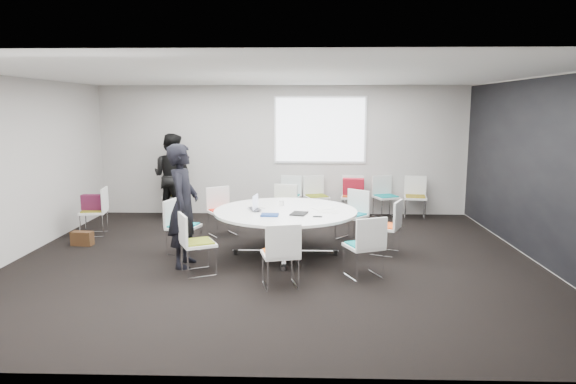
{
  "coord_description": "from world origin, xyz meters",
  "views": [
    {
      "loc": [
        0.45,
        -7.66,
        2.34
      ],
      "look_at": [
        0.2,
        0.4,
        1.0
      ],
      "focal_mm": 32.0,
      "sensor_mm": 36.0,
      "label": 1
    }
  ],
  "objects_px": {
    "chair_ring_a": "(385,237)",
    "chair_back_d": "(386,205)",
    "conference_table": "(285,221)",
    "person_back": "(172,176)",
    "chair_ring_h": "(364,258)",
    "chair_back_c": "(352,205)",
    "chair_ring_d": "(223,221)",
    "chair_ring_g": "(281,267)",
    "chair_back_a": "(289,205)",
    "chair_ring_e": "(183,237)",
    "laptop": "(258,209)",
    "chair_ring_c": "(283,217)",
    "chair_person_back": "(175,204)",
    "chair_ring_f": "(198,255)",
    "chair_back_e": "(415,205)",
    "brown_bag": "(82,238)",
    "cup": "(281,203)",
    "chair_back_b": "(316,205)",
    "chair_spare_left": "(95,221)",
    "person_main": "(183,206)",
    "chair_ring_b": "(352,225)",
    "maroon_bag": "(93,202)"
  },
  "relations": [
    {
      "from": "chair_ring_a",
      "to": "chair_back_d",
      "type": "relative_size",
      "value": 1.0
    },
    {
      "from": "conference_table",
      "to": "person_back",
      "type": "bearing_deg",
      "value": 132.58
    },
    {
      "from": "chair_ring_h",
      "to": "chair_back_c",
      "type": "distance_m",
      "value": 3.96
    },
    {
      "from": "chair_ring_d",
      "to": "chair_back_d",
      "type": "height_order",
      "value": "same"
    },
    {
      "from": "chair_ring_g",
      "to": "chair_back_a",
      "type": "bearing_deg",
      "value": 76.25
    },
    {
      "from": "chair_ring_e",
      "to": "chair_back_c",
      "type": "distance_m",
      "value": 4.14
    },
    {
      "from": "chair_ring_d",
      "to": "laptop",
      "type": "distance_m",
      "value": 1.53
    },
    {
      "from": "chair_ring_c",
      "to": "laptop",
      "type": "distance_m",
      "value": 1.67
    },
    {
      "from": "conference_table",
      "to": "chair_back_c",
      "type": "xyz_separation_m",
      "value": [
        1.33,
        2.88,
        -0.27
      ]
    },
    {
      "from": "chair_back_c",
      "to": "chair_person_back",
      "type": "distance_m",
      "value": 3.82
    },
    {
      "from": "chair_ring_f",
      "to": "chair_person_back",
      "type": "xyz_separation_m",
      "value": [
        -1.29,
        3.88,
        0.0
      ]
    },
    {
      "from": "chair_ring_c",
      "to": "chair_back_e",
      "type": "height_order",
      "value": "same"
    },
    {
      "from": "chair_back_d",
      "to": "brown_bag",
      "type": "relative_size",
      "value": 2.44
    },
    {
      "from": "chair_back_a",
      "to": "chair_ring_f",
      "type": "bearing_deg",
      "value": 87.02
    },
    {
      "from": "chair_ring_a",
      "to": "cup",
      "type": "relative_size",
      "value": 9.78
    },
    {
      "from": "chair_ring_d",
      "to": "chair_back_b",
      "type": "distance_m",
      "value": 2.39
    },
    {
      "from": "chair_ring_e",
      "to": "chair_ring_f",
      "type": "distance_m",
      "value": 1.1
    },
    {
      "from": "conference_table",
      "to": "chair_back_c",
      "type": "distance_m",
      "value": 3.18
    },
    {
      "from": "chair_person_back",
      "to": "chair_ring_e",
      "type": "bearing_deg",
      "value": 106.54
    },
    {
      "from": "chair_ring_c",
      "to": "chair_ring_h",
      "type": "distance_m",
      "value": 2.9
    },
    {
      "from": "chair_ring_f",
      "to": "laptop",
      "type": "distance_m",
      "value": 1.33
    },
    {
      "from": "chair_back_b",
      "to": "chair_spare_left",
      "type": "bearing_deg",
      "value": 3.85
    },
    {
      "from": "chair_ring_h",
      "to": "chair_back_d",
      "type": "height_order",
      "value": "same"
    },
    {
      "from": "chair_ring_a",
      "to": "chair_ring_c",
      "type": "distance_m",
      "value": 2.24
    },
    {
      "from": "chair_ring_d",
      "to": "chair_back_c",
      "type": "height_order",
      "value": "same"
    },
    {
      "from": "person_main",
      "to": "brown_bag",
      "type": "distance_m",
      "value": 2.42
    },
    {
      "from": "chair_ring_d",
      "to": "cup",
      "type": "relative_size",
      "value": 9.78
    },
    {
      "from": "chair_ring_b",
      "to": "chair_back_b",
      "type": "xyz_separation_m",
      "value": [
        -0.58,
        1.88,
        0.0
      ]
    },
    {
      "from": "chair_spare_left",
      "to": "chair_ring_g",
      "type": "bearing_deg",
      "value": -136.36
    },
    {
      "from": "maroon_bag",
      "to": "brown_bag",
      "type": "xyz_separation_m",
      "value": [
        0.07,
        -0.7,
        -0.5
      ]
    },
    {
      "from": "chair_ring_b",
      "to": "cup",
      "type": "distance_m",
      "value": 1.46
    },
    {
      "from": "chair_ring_g",
      "to": "chair_person_back",
      "type": "bearing_deg",
      "value": 105.58
    },
    {
      "from": "chair_ring_f",
      "to": "chair_back_c",
      "type": "distance_m",
      "value": 4.63
    },
    {
      "from": "chair_ring_g",
      "to": "chair_ring_b",
      "type": "bearing_deg",
      "value": 50.93
    },
    {
      "from": "chair_ring_d",
      "to": "chair_spare_left",
      "type": "height_order",
      "value": "same"
    },
    {
      "from": "chair_ring_b",
      "to": "brown_bag",
      "type": "bearing_deg",
      "value": 46.81
    },
    {
      "from": "chair_ring_c",
      "to": "person_back",
      "type": "height_order",
      "value": "person_back"
    },
    {
      "from": "chair_ring_d",
      "to": "chair_back_d",
      "type": "bearing_deg",
      "value": 173.73
    },
    {
      "from": "laptop",
      "to": "cup",
      "type": "relative_size",
      "value": 3.9
    },
    {
      "from": "chair_back_e",
      "to": "chair_spare_left",
      "type": "xyz_separation_m",
      "value": [
        -6.21,
        -1.69,
        0.0
      ]
    },
    {
      "from": "chair_back_c",
      "to": "chair_spare_left",
      "type": "xyz_separation_m",
      "value": [
        -4.88,
        -1.72,
        0.0
      ]
    },
    {
      "from": "chair_back_b",
      "to": "brown_bag",
      "type": "xyz_separation_m",
      "value": [
        -4.06,
        -2.38,
        -0.16
      ]
    },
    {
      "from": "chair_ring_d",
      "to": "brown_bag",
      "type": "relative_size",
      "value": 2.44
    },
    {
      "from": "conference_table",
      "to": "cup",
      "type": "height_order",
      "value": "cup"
    },
    {
      "from": "chair_ring_a",
      "to": "chair_person_back",
      "type": "distance_m",
      "value": 4.95
    },
    {
      "from": "person_back",
      "to": "chair_ring_d",
      "type": "bearing_deg",
      "value": 148.94
    },
    {
      "from": "chair_ring_c",
      "to": "cup",
      "type": "distance_m",
      "value": 1.3
    },
    {
      "from": "chair_ring_d",
      "to": "maroon_bag",
      "type": "xyz_separation_m",
      "value": [
        -2.36,
        -0.07,
        0.34
      ]
    },
    {
      "from": "chair_ring_f",
      "to": "maroon_bag",
      "type": "height_order",
      "value": "chair_ring_f"
    },
    {
      "from": "chair_ring_g",
      "to": "chair_back_b",
      "type": "distance_m",
      "value": 4.38
    }
  ]
}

